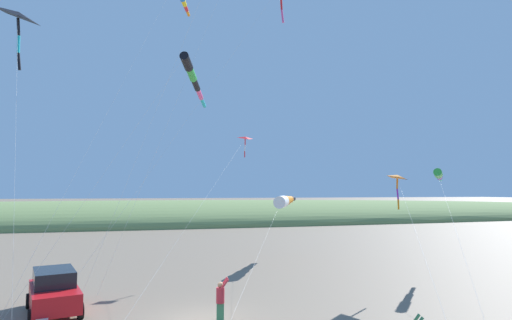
{
  "coord_description": "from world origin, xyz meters",
  "views": [
    {
      "loc": [
        17.38,
        -2.06,
        5.38
      ],
      "look_at": [
        -5.49,
        3.8,
        7.2
      ],
      "focal_mm": 28.46,
      "sensor_mm": 36.0,
      "label": 1
    }
  ],
  "objects_px": {
    "parked_car": "(54,291)",
    "kite_windsock_rainbow_low_near": "(439,175)",
    "kite_windsock_purple_drifting": "(285,201)",
    "kite_delta_orange_high_right": "(245,139)",
    "kite_delta_striped_overhead": "(398,178)",
    "person_child_green_jacket": "(221,298)",
    "kite_windsock_teal_far_right": "(192,77)",
    "kite_delta_red_high_left": "(19,17)"
  },
  "relations": [
    {
      "from": "parked_car",
      "to": "kite_windsock_rainbow_low_near",
      "type": "bearing_deg",
      "value": 96.23
    },
    {
      "from": "kite_windsock_purple_drifting",
      "to": "kite_delta_orange_high_right",
      "type": "relative_size",
      "value": 1.33
    },
    {
      "from": "kite_delta_striped_overhead",
      "to": "kite_windsock_rainbow_low_near",
      "type": "bearing_deg",
      "value": 114.9
    },
    {
      "from": "parked_car",
      "to": "kite_delta_orange_high_right",
      "type": "height_order",
      "value": "kite_delta_orange_high_right"
    },
    {
      "from": "person_child_green_jacket",
      "to": "kite_windsock_teal_far_right",
      "type": "xyz_separation_m",
      "value": [
        -5.46,
        -0.76,
        10.81
      ]
    },
    {
      "from": "kite_windsock_teal_far_right",
      "to": "kite_windsock_rainbow_low_near",
      "type": "distance_m",
      "value": 16.82
    },
    {
      "from": "kite_windsock_purple_drifting",
      "to": "kite_delta_striped_overhead",
      "type": "distance_m",
      "value": 10.18
    },
    {
      "from": "kite_windsock_teal_far_right",
      "to": "kite_delta_orange_high_right",
      "type": "bearing_deg",
      "value": 142.3
    },
    {
      "from": "person_child_green_jacket",
      "to": "kite_delta_red_high_left",
      "type": "height_order",
      "value": "kite_delta_red_high_left"
    },
    {
      "from": "parked_car",
      "to": "person_child_green_jacket",
      "type": "relative_size",
      "value": 2.62
    },
    {
      "from": "person_child_green_jacket",
      "to": "kite_windsock_rainbow_low_near",
      "type": "relative_size",
      "value": 0.12
    },
    {
      "from": "person_child_green_jacket",
      "to": "kite_windsock_rainbow_low_near",
      "type": "xyz_separation_m",
      "value": [
        -5.5,
        15.18,
        5.46
      ]
    },
    {
      "from": "kite_windsock_purple_drifting",
      "to": "kite_delta_red_high_left",
      "type": "height_order",
      "value": "kite_delta_red_high_left"
    },
    {
      "from": "kite_windsock_purple_drifting",
      "to": "kite_delta_striped_overhead",
      "type": "height_order",
      "value": "kite_delta_striped_overhead"
    },
    {
      "from": "parked_car",
      "to": "kite_delta_orange_high_right",
      "type": "xyz_separation_m",
      "value": [
        -7.9,
        10.5,
        8.15
      ]
    },
    {
      "from": "kite_delta_orange_high_right",
      "to": "kite_delta_red_high_left",
      "type": "bearing_deg",
      "value": -68.62
    },
    {
      "from": "parked_car",
      "to": "kite_delta_orange_high_right",
      "type": "bearing_deg",
      "value": 126.95
    },
    {
      "from": "parked_car",
      "to": "kite_windsock_teal_far_right",
      "type": "height_order",
      "value": "kite_windsock_teal_far_right"
    },
    {
      "from": "parked_car",
      "to": "kite_windsock_purple_drifting",
      "type": "bearing_deg",
      "value": 124.65
    },
    {
      "from": "kite_delta_orange_high_right",
      "to": "parked_car",
      "type": "bearing_deg",
      "value": -53.05
    },
    {
      "from": "kite_delta_red_high_left",
      "to": "kite_windsock_rainbow_low_near",
      "type": "relative_size",
      "value": 1.0
    },
    {
      "from": "parked_car",
      "to": "kite_windsock_purple_drifting",
      "type": "distance_m",
      "value": 17.53
    },
    {
      "from": "kite_delta_red_high_left",
      "to": "kite_delta_striped_overhead",
      "type": "distance_m",
      "value": 22.25
    },
    {
      "from": "person_child_green_jacket",
      "to": "kite_windsock_purple_drifting",
      "type": "distance_m",
      "value": 15.11
    },
    {
      "from": "kite_windsock_teal_far_right",
      "to": "kite_delta_orange_high_right",
      "type": "relative_size",
      "value": 1.02
    },
    {
      "from": "kite_windsock_teal_far_right",
      "to": "kite_windsock_rainbow_low_near",
      "type": "relative_size",
      "value": 0.84
    },
    {
      "from": "person_child_green_jacket",
      "to": "kite_delta_orange_high_right",
      "type": "height_order",
      "value": "kite_delta_orange_high_right"
    },
    {
      "from": "person_child_green_jacket",
      "to": "kite_delta_orange_high_right",
      "type": "bearing_deg",
      "value": 162.31
    },
    {
      "from": "kite_windsock_rainbow_low_near",
      "to": "kite_delta_striped_overhead",
      "type": "bearing_deg",
      "value": -65.1
    },
    {
      "from": "kite_windsock_teal_far_right",
      "to": "kite_delta_striped_overhead",
      "type": "relative_size",
      "value": 0.98
    },
    {
      "from": "person_child_green_jacket",
      "to": "kite_delta_red_high_left",
      "type": "distance_m",
      "value": 17.59
    },
    {
      "from": "kite_windsock_rainbow_low_near",
      "to": "kite_delta_striped_overhead",
      "type": "height_order",
      "value": "kite_windsock_rainbow_low_near"
    },
    {
      "from": "kite_windsock_rainbow_low_near",
      "to": "person_child_green_jacket",
      "type": "bearing_deg",
      "value": -70.09
    },
    {
      "from": "person_child_green_jacket",
      "to": "kite_delta_striped_overhead",
      "type": "xyz_separation_m",
      "value": [
        -3.46,
        10.78,
        5.18
      ]
    },
    {
      "from": "parked_car",
      "to": "kite_windsock_rainbow_low_near",
      "type": "relative_size",
      "value": 0.31
    },
    {
      "from": "kite_windsock_rainbow_low_near",
      "to": "kite_delta_striped_overhead",
      "type": "xyz_separation_m",
      "value": [
        2.04,
        -4.39,
        -0.28
      ]
    },
    {
      "from": "kite_windsock_purple_drifting",
      "to": "kite_delta_red_high_left",
      "type": "relative_size",
      "value": 1.09
    },
    {
      "from": "parked_car",
      "to": "person_child_green_jacket",
      "type": "xyz_separation_m",
      "value": [
        3.08,
        7.0,
        0.01
      ]
    },
    {
      "from": "kite_delta_red_high_left",
      "to": "kite_delta_striped_overhead",
      "type": "bearing_deg",
      "value": 83.49
    },
    {
      "from": "kite_windsock_purple_drifting",
      "to": "kite_delta_orange_high_right",
      "type": "bearing_deg",
      "value": -62.85
    },
    {
      "from": "kite_delta_red_high_left",
      "to": "kite_windsock_purple_drifting",
      "type": "bearing_deg",
      "value": 112.66
    },
    {
      "from": "parked_car",
      "to": "kite_delta_red_high_left",
      "type": "distance_m",
      "value": 14.01
    }
  ]
}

